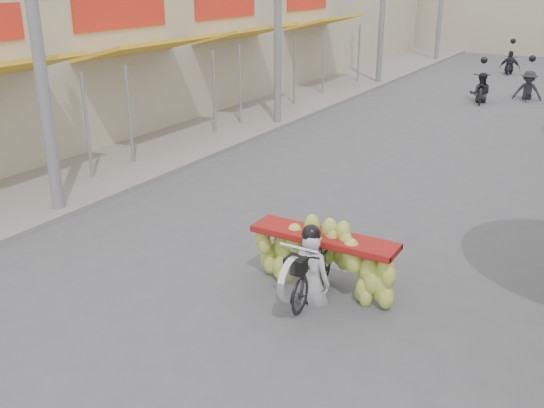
{
  "coord_description": "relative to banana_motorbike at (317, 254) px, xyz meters",
  "views": [
    {
      "loc": [
        4.2,
        -4.77,
        4.58
      ],
      "look_at": [
        -0.43,
        3.14,
        1.1
      ],
      "focal_mm": 40.0,
      "sensor_mm": 36.0,
      "label": 1
    }
  ],
  "objects": [
    {
      "name": "utility_pole_near",
      "position": [
        -6.07,
        0.39,
        3.33
      ],
      "size": [
        0.6,
        0.24,
        8.0
      ],
      "color": "slate",
      "rests_on": "ground"
    },
    {
      "name": "banana_motorbike",
      "position": [
        0.0,
        0.0,
        0.0
      ],
      "size": [
        2.27,
        1.79,
        2.07
      ],
      "color": "black",
      "rests_on": "ground"
    },
    {
      "name": "shophouse_row_left",
      "position": [
        -12.65,
        11.37,
        2.3
      ],
      "size": [
        9.77,
        40.0,
        6.0
      ],
      "color": "#B5AB8F",
      "rests_on": "ground"
    },
    {
      "name": "sidewalk_left",
      "position": [
        -7.67,
        12.39,
        -0.64
      ],
      "size": [
        4.0,
        60.0,
        0.12
      ],
      "primitive_type": "cube",
      "color": "gray",
      "rests_on": "ground"
    },
    {
      "name": "bg_motorbike_a",
      "position": [
        -1.26,
        16.58,
        0.03
      ],
      "size": [
        1.01,
        1.87,
        1.95
      ],
      "color": "black",
      "rests_on": "ground"
    },
    {
      "name": "bg_motorbike_c",
      "position": [
        -1.6,
        24.46,
        0.14
      ],
      "size": [
        1.0,
        1.47,
        1.95
      ],
      "color": "black",
      "rests_on": "ground"
    },
    {
      "name": "bg_motorbike_b",
      "position": [
        0.23,
        17.99,
        0.18
      ],
      "size": [
        1.11,
        1.58,
        1.95
      ],
      "color": "black",
      "rests_on": "ground"
    },
    {
      "name": "ground",
      "position": [
        -0.67,
        -2.61,
        -0.7
      ],
      "size": [
        120.0,
        120.0,
        0.0
      ],
      "primitive_type": "plane",
      "color": "#504F54",
      "rests_on": "ground"
    }
  ]
}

